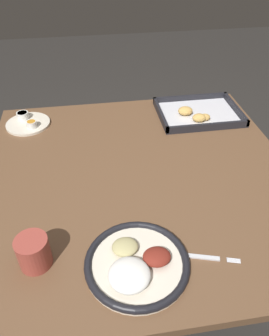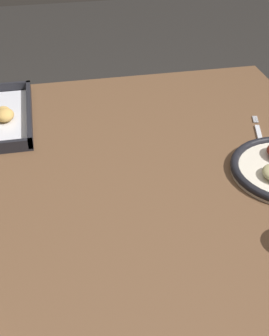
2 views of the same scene
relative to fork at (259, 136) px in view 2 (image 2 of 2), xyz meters
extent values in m
cube|color=brown|center=(-0.09, 0.36, -0.02)|extent=(1.06, 1.06, 0.03)
cylinder|color=brown|center=(0.39, -0.12, -0.39)|extent=(0.06, 0.06, 0.72)
cube|color=silver|center=(-0.01, 0.00, 0.00)|extent=(0.13, 0.05, 0.00)
cylinder|color=silver|center=(0.08, -0.03, 0.00)|extent=(0.03, 0.01, 0.00)
cylinder|color=silver|center=(0.08, -0.03, 0.00)|extent=(0.03, 0.01, 0.00)
cylinder|color=silver|center=(0.09, -0.02, 0.00)|extent=(0.03, 0.01, 0.00)
cylinder|color=silver|center=(0.09, -0.02, 0.00)|extent=(0.03, 0.01, 0.00)
cube|color=black|center=(0.22, 0.59, 0.02)|extent=(0.35, 0.01, 0.03)
ellipsoid|color=tan|center=(0.20, 0.65, 0.02)|extent=(0.06, 0.05, 0.03)
ellipsoid|color=tan|center=(0.23, 0.66, 0.02)|extent=(0.05, 0.04, 0.03)
camera|label=1|loc=(-0.25, -0.48, 0.72)|focal=35.00mm
camera|label=2|loc=(-0.96, 0.52, 0.64)|focal=50.00mm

